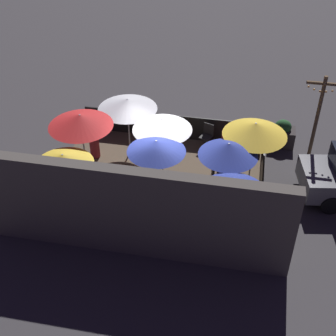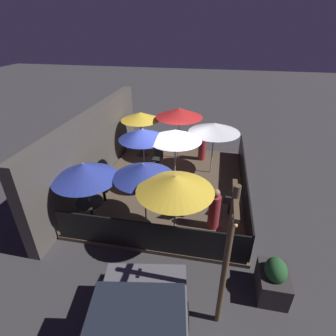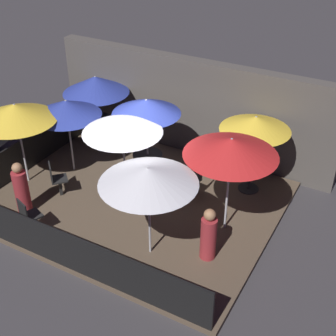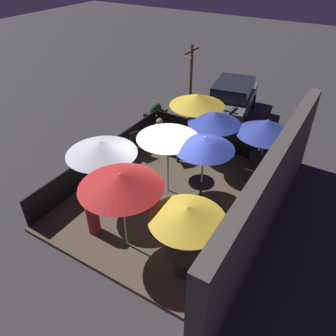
% 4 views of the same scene
% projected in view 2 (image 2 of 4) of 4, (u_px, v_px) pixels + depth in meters
% --- Properties ---
extents(ground_plane, '(60.00, 60.00, 0.00)m').
position_uv_depth(ground_plane, '(171.00, 187.00, 10.24)').
color(ground_plane, '#383538').
extents(patio_deck, '(6.84, 5.50, 0.12)m').
position_uv_depth(patio_deck, '(171.00, 186.00, 10.21)').
color(patio_deck, brown).
rests_on(patio_deck, ground_plane).
extents(building_wall, '(8.44, 0.36, 2.86)m').
position_uv_depth(building_wall, '(95.00, 148.00, 10.04)').
color(building_wall, '#4C4742').
rests_on(building_wall, ground_plane).
extents(fence_front, '(6.64, 0.05, 0.95)m').
position_uv_depth(fence_front, '(244.00, 181.00, 9.49)').
color(fence_front, black).
rests_on(fence_front, patio_deck).
extents(fence_side_left, '(0.05, 5.30, 0.95)m').
position_uv_depth(fence_side_left, '(148.00, 237.00, 7.05)').
color(fence_side_left, black).
rests_on(fence_side_left, patio_deck).
extents(patio_umbrella_0, '(1.92, 1.92, 2.08)m').
position_uv_depth(patio_umbrella_0, '(84.00, 171.00, 7.43)').
color(patio_umbrella_0, '#B2B2B7').
rests_on(patio_umbrella_0, patio_deck).
extents(patio_umbrella_1, '(1.73, 1.73, 2.08)m').
position_uv_depth(patio_umbrella_1, '(140.00, 116.00, 11.53)').
color(patio_umbrella_1, '#B2B2B7').
rests_on(patio_umbrella_1, patio_deck).
extents(patio_umbrella_2, '(1.72, 1.72, 2.30)m').
position_uv_depth(patio_umbrella_2, '(143.00, 134.00, 9.12)').
color(patio_umbrella_2, '#B2B2B7').
rests_on(patio_umbrella_2, patio_deck).
extents(patio_umbrella_3, '(1.86, 1.86, 2.34)m').
position_uv_depth(patio_umbrella_3, '(175.00, 135.00, 8.96)').
color(patio_umbrella_3, '#B2B2B7').
rests_on(patio_umbrella_3, patio_deck).
extents(patio_umbrella_4, '(2.03, 2.03, 2.35)m').
position_uv_depth(patio_umbrella_4, '(179.00, 113.00, 11.18)').
color(patio_umbrella_4, '#B2B2B7').
rests_on(patio_umbrella_4, patio_deck).
extents(patio_umbrella_5, '(2.01, 2.01, 2.16)m').
position_uv_depth(patio_umbrella_5, '(214.00, 128.00, 10.07)').
color(patio_umbrella_5, '#B2B2B7').
rests_on(patio_umbrella_5, patio_deck).
extents(patio_umbrella_6, '(1.79, 1.79, 2.08)m').
position_uv_depth(patio_umbrella_6, '(144.00, 170.00, 7.40)').
color(patio_umbrella_6, '#B2B2B7').
rests_on(patio_umbrella_6, patio_deck).
extents(patio_umbrella_7, '(2.01, 2.01, 2.22)m').
position_uv_depth(patio_umbrella_7, '(175.00, 183.00, 6.54)').
color(patio_umbrella_7, '#B2B2B7').
rests_on(patio_umbrella_7, patio_deck).
extents(dining_table_0, '(0.81, 0.81, 0.77)m').
position_uv_depth(dining_table_0, '(90.00, 206.00, 8.03)').
color(dining_table_0, black).
rests_on(dining_table_0, patio_deck).
extents(dining_table_1, '(0.98, 0.98, 0.75)m').
position_uv_depth(dining_table_1, '(142.00, 143.00, 12.17)').
color(dining_table_1, black).
rests_on(dining_table_1, patio_deck).
extents(dining_table_2, '(0.78, 0.78, 0.77)m').
position_uv_depth(dining_table_2, '(145.00, 172.00, 9.86)').
color(dining_table_2, black).
rests_on(dining_table_2, patio_deck).
extents(patio_chair_0, '(0.51, 0.51, 0.96)m').
position_uv_depth(patio_chair_0, '(232.00, 201.00, 8.37)').
color(patio_chair_0, black).
rests_on(patio_chair_0, patio_deck).
extents(patio_chair_1, '(0.42, 0.42, 0.96)m').
position_uv_depth(patio_chair_1, '(104.00, 187.00, 9.08)').
color(patio_chair_1, black).
rests_on(patio_chair_1, patio_deck).
extents(patio_chair_2, '(0.45, 0.45, 0.95)m').
position_uv_depth(patio_chair_2, '(158.00, 157.00, 11.09)').
color(patio_chair_2, black).
rests_on(patio_chair_2, patio_deck).
extents(patio_chair_3, '(0.57, 0.57, 0.94)m').
position_uv_depth(patio_chair_3, '(185.00, 204.00, 8.23)').
color(patio_chair_3, black).
rests_on(patio_chair_3, patio_deck).
extents(patron_0, '(0.36, 0.36, 1.25)m').
position_uv_depth(patron_0, '(202.00, 148.00, 11.82)').
color(patron_0, maroon).
rests_on(patron_0, patio_deck).
extents(patron_1, '(0.39, 0.39, 1.37)m').
position_uv_depth(patron_1, '(214.00, 210.00, 7.79)').
color(patron_1, maroon).
rests_on(patron_1, patio_deck).
extents(planter_box, '(0.94, 0.66, 1.04)m').
position_uv_depth(planter_box, '(273.00, 280.00, 6.04)').
color(planter_box, '#332D2D').
rests_on(planter_box, ground_plane).
extents(light_post, '(1.10, 0.12, 3.46)m').
position_uv_depth(light_post, '(227.00, 256.00, 4.74)').
color(light_post, brown).
rests_on(light_post, ground_plane).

